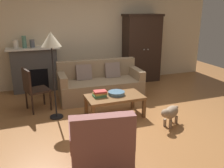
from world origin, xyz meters
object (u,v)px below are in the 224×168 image
fireplace (35,69)px  mantel_vase_slate (32,44)px  armoire (142,48)px  side_chair_wooden (33,87)px  couch (100,85)px  floor_lamp (51,45)px  dog (170,113)px  coffee_table (115,98)px  book_stack (100,94)px  mantel_vase_cream (16,44)px  mantel_vase_jade (24,42)px  fruit_bowl (116,93)px  armchair_near_left (100,147)px

fireplace → mantel_vase_slate: size_ratio=6.77×
armoire → side_chair_wooden: armoire is taller
couch → fireplace: bearing=142.9°
floor_lamp → dog: 2.46m
coffee_table → book_stack: bearing=167.6°
fireplace → floor_lamp: (0.26, -1.83, 0.85)m
mantel_vase_cream → mantel_vase_jade: (0.20, 0.00, 0.04)m
fruit_bowl → mantel_vase_jade: mantel_vase_jade is taller
side_chair_wooden → fireplace: bearing=84.9°
armoire → couch: (-1.56, -0.98, -0.63)m
couch → coffee_table: (-0.05, -1.10, 0.05)m
armoire → mantel_vase_cream: 3.34m
book_stack → armchair_near_left: (-0.48, -1.54, -0.16)m
mantel_vase_cream → armchair_near_left: 3.85m
mantel_vase_cream → armchair_near_left: (0.97, -3.61, -0.90)m
side_chair_wooden → floor_lamp: (0.37, -0.50, 0.91)m
mantel_vase_cream → couch: bearing=-30.3°
couch → book_stack: 1.10m
armoire → couch: 1.94m
dog → side_chair_wooden: bearing=145.6°
fireplace → mantel_vase_cream: 0.75m
fruit_bowl → floor_lamp: bearing=166.4°
mantel_vase_jade → mantel_vase_slate: size_ratio=1.53×
fruit_bowl → armchair_near_left: size_ratio=0.37×
fruit_bowl → dog: (0.74, -0.78, -0.21)m
side_chair_wooden → dog: side_chair_wooden is taller
armoire → dog: size_ratio=3.72×
armoire → mantel_vase_slate: size_ratio=10.12×
couch → book_stack: bearing=-107.5°
side_chair_wooden → mantel_vase_cream: bearing=101.3°
mantel_vase_cream → mantel_vase_jade: 0.20m
fruit_bowl → mantel_vase_jade: (-1.58, 2.09, 0.81)m
couch → mantel_vase_jade: bearing=146.6°
armoire → coffee_table: armoire is taller
fruit_bowl → mantel_vase_cream: mantel_vase_cream is taller
side_chair_wooden → coffee_table: bearing=-29.2°
mantel_vase_slate → side_chair_wooden: mantel_vase_slate is taller
side_chair_wooden → mantel_vase_jade: bearing=92.7°
book_stack → dog: book_stack is taller
armoire → fruit_bowl: (-1.55, -2.03, -0.49)m
fireplace → book_stack: 2.35m
fireplace → mantel_vase_jade: mantel_vase_jade is taller
book_stack → dog: (1.08, -0.79, -0.23)m
couch → side_chair_wooden: bearing=-169.7°
side_chair_wooden → floor_lamp: size_ratio=0.55×
fruit_bowl → book_stack: (-0.33, 0.02, 0.02)m
dog → armoire: bearing=74.0°
fruit_bowl → mantel_vase_jade: size_ratio=1.14×
floor_lamp → armchair_near_left: bearing=-79.5°
mantel_vase_slate → book_stack: bearing=-62.7°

